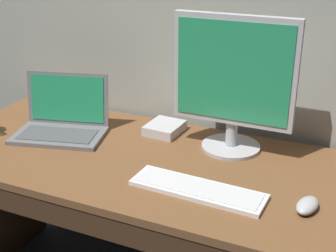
# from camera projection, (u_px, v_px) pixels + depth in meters

# --- Properties ---
(desk) EXTENTS (1.61, 0.71, 0.74)m
(desk) POSITION_uv_depth(u_px,v_px,m) (139.00, 207.00, 1.77)
(desk) COLOR brown
(desk) RESTS_ON ground
(laptop_space_gray) EXTENTS (0.40, 0.32, 0.23)m
(laptop_space_gray) POSITION_uv_depth(u_px,v_px,m) (61.00, 125.00, 1.87)
(laptop_space_gray) COLOR slate
(laptop_space_gray) RESTS_ON desk
(external_monitor) EXTENTS (0.45, 0.22, 0.50)m
(external_monitor) POSITION_uv_depth(u_px,v_px,m) (233.00, 81.00, 1.65)
(external_monitor) COLOR #B7B7BC
(external_monitor) RESTS_ON desk
(wired_keyboard) EXTENTS (0.44, 0.14, 0.02)m
(wired_keyboard) POSITION_uv_depth(u_px,v_px,m) (198.00, 189.00, 1.47)
(wired_keyboard) COLOR white
(wired_keyboard) RESTS_ON desk
(computer_mouse) EXTENTS (0.08, 0.11, 0.04)m
(computer_mouse) POSITION_uv_depth(u_px,v_px,m) (307.00, 205.00, 1.37)
(computer_mouse) COLOR #B7B7BC
(computer_mouse) RESTS_ON desk
(external_drive_box) EXTENTS (0.14, 0.16, 0.04)m
(external_drive_box) POSITION_uv_depth(u_px,v_px,m) (165.00, 128.00, 1.89)
(external_drive_box) COLOR silver
(external_drive_box) RESTS_ON desk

